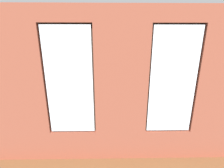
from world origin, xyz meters
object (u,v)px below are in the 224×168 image
object	(u,v)px
potted_plant_near_tv	(45,108)
potted_plant_corner_near_left	(163,78)
cup_ceramic	(103,94)
couch_left	(183,106)
potted_plant_foreground_right	(67,80)
potted_plant_corner_far_left	(213,125)
couch_by_window	(108,127)
remote_silver	(112,94)
coffee_table	(103,96)
potted_plant_mid_room_small	(136,93)
media_console	(43,105)
potted_plant_by_left_couch	(159,93)
remote_gray	(106,96)
papasan_chair	(90,86)
table_plant_small	(99,92)
tv_flatscreen	(41,87)
remote_black	(93,96)

from	to	relation	value
potted_plant_near_tv	potted_plant_corner_near_left	distance (m)	5.48
cup_ceramic	couch_left	bearing A→B (deg)	161.46
potted_plant_foreground_right	potted_plant_corner_far_left	distance (m)	6.00
couch_by_window	cup_ceramic	bearing A→B (deg)	-84.55
remote_silver	potted_plant_foreground_right	bearing A→B (deg)	63.71
coffee_table	potted_plant_mid_room_small	world-z (taller)	potted_plant_mid_room_small
media_console	potted_plant_near_tv	size ratio (longest dim) A/B	1.25
potted_plant_corner_far_left	potted_plant_by_left_couch	xyz separation A→B (m)	(0.55, -2.63, -0.08)
remote_gray	papasan_chair	bearing A→B (deg)	-112.59
remote_gray	papasan_chair	size ratio (longest dim) A/B	0.16
cup_ceramic	potted_plant_corner_near_left	distance (m)	3.28
table_plant_small	media_console	distance (m)	2.08
tv_flatscreen	potted_plant_near_tv	size ratio (longest dim) A/B	1.18
potted_plant_near_tv	potted_plant_by_left_couch	bearing A→B (deg)	-151.91
table_plant_small	papasan_chair	xyz separation A→B (m)	(0.51, -1.16, -0.10)
cup_ceramic	remote_silver	distance (m)	0.38
remote_black	potted_plant_corner_far_left	xyz separation A→B (m)	(-3.27, 2.13, -0.01)
couch_left	potted_plant_mid_room_small	xyz separation A→B (m)	(1.33, -1.40, -0.00)
table_plant_small	potted_plant_near_tv	xyz separation A→B (m)	(1.40, 1.77, 0.13)
papasan_chair	potted_plant_corner_near_left	xyz separation A→B (m)	(-3.54, -0.30, 0.30)
potted_plant_foreground_right	potted_plant_corner_far_left	size ratio (longest dim) A/B	2.26
remote_black	potted_plant_mid_room_small	size ratio (longest dim) A/B	0.32
media_console	couch_by_window	bearing A→B (deg)	146.46
cup_ceramic	remote_silver	size ratio (longest dim) A/B	0.61
table_plant_small	papasan_chair	bearing A→B (deg)	-66.50
potted_plant_near_tv	potted_plant_mid_room_small	xyz separation A→B (m)	(-2.96, -2.17, -0.33)
remote_black	papasan_chair	world-z (taller)	papasan_chair
papasan_chair	media_console	bearing A→B (deg)	52.07
potted_plant_corner_near_left	potted_plant_mid_room_small	bearing A→B (deg)	35.74
potted_plant_mid_room_small	potted_plant_corner_far_left	bearing A→B (deg)	118.49
potted_plant_corner_far_left	potted_plant_near_tv	bearing A→B (deg)	-7.14
papasan_chair	potted_plant_mid_room_small	distance (m)	2.21
couch_by_window	potted_plant_by_left_couch	bearing A→B (deg)	-130.03
table_plant_small	tv_flatscreen	xyz separation A→B (m)	(1.95, 0.68, 0.40)
cup_ceramic	potted_plant_corner_near_left	bearing A→B (deg)	-151.71
tv_flatscreen	remote_silver	bearing A→B (deg)	-163.76
cup_ceramic	potted_plant_corner_far_left	bearing A→B (deg)	142.21
potted_plant_corner_far_left	potted_plant_mid_room_small	bearing A→B (deg)	-61.51
remote_gray	potted_plant_corner_far_left	size ratio (longest dim) A/B	0.26
cup_ceramic	table_plant_small	xyz separation A→B (m)	(0.16, -0.09, 0.06)
couch_left	papasan_chair	world-z (taller)	couch_left
papasan_chair	potted_plant_corner_far_left	size ratio (longest dim) A/B	1.66
potted_plant_near_tv	potted_plant_corner_far_left	bearing A→B (deg)	172.86
potted_plant_by_left_couch	potted_plant_near_tv	world-z (taller)	potted_plant_near_tv
potted_plant_mid_room_small	tv_flatscreen	bearing A→B (deg)	17.15
potted_plant_by_left_couch	potted_plant_corner_near_left	xyz separation A→B (m)	(-0.54, -1.15, 0.40)
remote_black	potted_plant_corner_near_left	xyz separation A→B (m)	(-3.27, -1.65, 0.31)
media_console	papasan_chair	size ratio (longest dim) A/B	1.18
couch_by_window	potted_plant_mid_room_small	xyz separation A→B (m)	(-1.20, -2.62, -0.00)
table_plant_small	couch_by_window	bearing A→B (deg)	99.39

